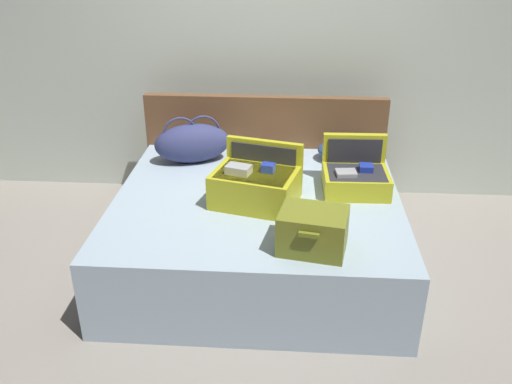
{
  "coord_description": "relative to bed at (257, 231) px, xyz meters",
  "views": [
    {
      "loc": [
        0.21,
        -2.83,
        2.17
      ],
      "look_at": [
        0.0,
        0.27,
        0.62
      ],
      "focal_mm": 38.27,
      "sensor_mm": 36.0,
      "label": 1
    }
  ],
  "objects": [
    {
      "name": "hard_case_small",
      "position": [
        0.35,
        -0.62,
        0.38
      ],
      "size": [
        0.41,
        0.35,
        0.23
      ],
      "rotation": [
        0.0,
        0.0,
        -0.18
      ],
      "color": "olive",
      "rests_on": "bed"
    },
    {
      "name": "bed",
      "position": [
        0.0,
        0.0,
        0.0
      ],
      "size": [
        1.89,
        1.76,
        0.52
      ],
      "primitive_type": "cube",
      "color": "#99ADBC",
      "rests_on": "ground"
    },
    {
      "name": "duffel_bag",
      "position": [
        -0.53,
        0.56,
        0.41
      ],
      "size": [
        0.62,
        0.41,
        0.36
      ],
      "rotation": [
        0.0,
        0.0,
        0.3
      ],
      "color": "navy",
      "rests_on": "bed"
    },
    {
      "name": "pillow_near_headboard",
      "position": [
        0.06,
        0.58,
        0.33
      ],
      "size": [
        0.44,
        0.37,
        0.14
      ],
      "primitive_type": "ellipsoid",
      "rotation": [
        0.0,
        0.0,
        0.17
      ],
      "color": "white",
      "rests_on": "bed"
    },
    {
      "name": "pillow_center_head",
      "position": [
        0.64,
        0.66,
        0.34
      ],
      "size": [
        0.46,
        0.33,
        0.16
      ],
      "primitive_type": "ellipsoid",
      "rotation": [
        0.0,
        0.0,
        -0.05
      ],
      "color": "navy",
      "rests_on": "bed"
    },
    {
      "name": "back_wall",
      "position": [
        0.0,
        1.25,
        1.04
      ],
      "size": [
        8.0,
        0.1,
        2.6
      ],
      "primitive_type": "cube",
      "color": "#B7C1B2",
      "rests_on": "ground"
    },
    {
      "name": "hard_case_medium",
      "position": [
        0.65,
        0.16,
        0.36
      ],
      "size": [
        0.44,
        0.4,
        0.34
      ],
      "rotation": [
        0.0,
        0.0,
        0.03
      ],
      "color": "gold",
      "rests_on": "bed"
    },
    {
      "name": "ground_plane",
      "position": [
        0.0,
        -0.4,
        -0.26
      ],
      "size": [
        12.0,
        12.0,
        0.0
      ],
      "primitive_type": "plane",
      "color": "gray"
    },
    {
      "name": "headboard",
      "position": [
        0.0,
        0.92,
        0.21
      ],
      "size": [
        1.93,
        0.08,
        0.94
      ],
      "primitive_type": "cube",
      "color": "brown",
      "rests_on": "ground"
    },
    {
      "name": "hard_case_large",
      "position": [
        -0.01,
        -0.08,
        0.39
      ],
      "size": [
        0.6,
        0.52,
        0.37
      ],
      "rotation": [
        0.0,
        0.0,
        -0.25
      ],
      "color": "gold",
      "rests_on": "bed"
    }
  ]
}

